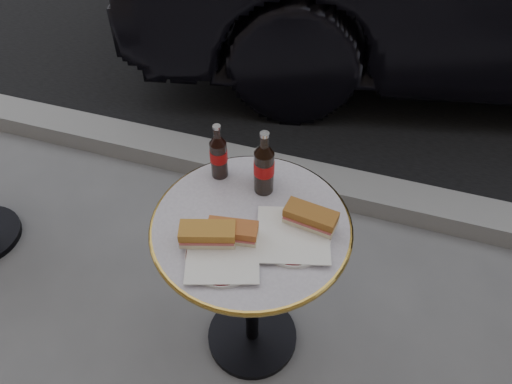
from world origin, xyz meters
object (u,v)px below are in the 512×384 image
(plate_left, at_px, (223,255))
(plate_right, at_px, (293,236))
(bistro_table, at_px, (252,289))
(cola_glass, at_px, (263,166))
(cola_bottle_right, at_px, (264,163))
(cola_bottle_left, at_px, (218,151))

(plate_left, relative_size, plate_right, 0.97)
(bistro_table, xyz_separation_m, cola_glass, (-0.02, 0.19, 0.43))
(cola_bottle_right, distance_m, cola_glass, 0.07)
(cola_bottle_left, bearing_deg, cola_bottle_right, -7.71)
(bistro_table, distance_m, cola_glass, 0.47)
(plate_left, distance_m, cola_glass, 0.33)
(cola_bottle_left, xyz_separation_m, cola_glass, (0.15, 0.02, -0.04))
(plate_right, xyz_separation_m, cola_bottle_left, (-0.30, 0.19, 0.10))
(plate_right, height_order, cola_bottle_right, cola_bottle_right)
(plate_left, height_order, cola_bottle_right, cola_bottle_right)
(cola_bottle_left, bearing_deg, plate_right, -31.70)
(plate_left, distance_m, cola_bottle_right, 0.31)
(bistro_table, relative_size, plate_left, 3.36)
(plate_left, xyz_separation_m, plate_right, (0.17, 0.13, 0.00))
(plate_right, distance_m, cola_glass, 0.26)
(cola_bottle_left, relative_size, cola_glass, 1.62)
(plate_right, distance_m, cola_bottle_right, 0.24)
(bistro_table, height_order, cola_bottle_right, cola_bottle_right)
(bistro_table, xyz_separation_m, cola_bottle_left, (-0.16, 0.17, 0.47))
(cola_bottle_left, bearing_deg, bistro_table, -45.99)
(plate_left, distance_m, plate_right, 0.22)
(bistro_table, relative_size, cola_bottle_right, 3.10)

